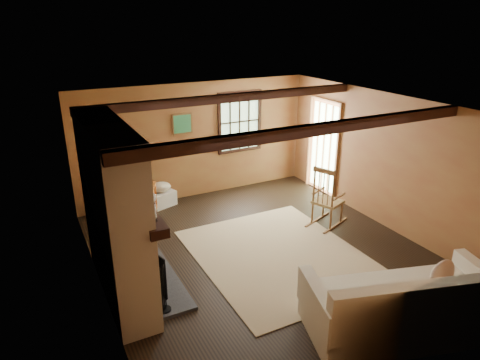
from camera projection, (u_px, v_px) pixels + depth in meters
ground at (261, 252)px, 7.00m from camera, size 5.50×5.50×0.00m
room_envelope at (267, 151)px, 6.72m from camera, size 5.02×5.52×2.44m
fireplace at (117, 219)px, 5.65m from camera, size 1.02×2.30×2.40m
rug at (278, 255)px, 6.91m from camera, size 2.50×3.00×0.01m
rocking_chair at (327, 200)px, 7.78m from camera, size 0.92×0.70×1.14m
sofa at (405, 308)px, 5.13m from camera, size 2.52×1.64×0.94m
firewood_pile at (111, 208)px, 8.31m from camera, size 0.69×0.13×0.25m
laundry_basket at (162, 198)px, 8.69m from camera, size 0.60×0.52×0.30m
basket_pillow at (161, 187)px, 8.60m from camera, size 0.49×0.44×0.20m
armchair at (135, 204)px, 8.01m from camera, size 0.94×0.93×0.66m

